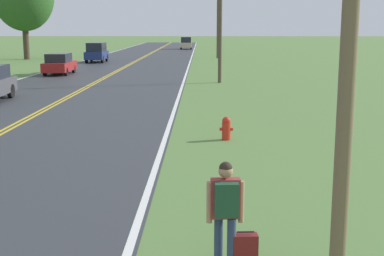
{
  "coord_description": "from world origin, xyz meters",
  "views": [
    {
      "loc": [
        7.0,
        -4.46,
        3.66
      ],
      "look_at": [
        6.75,
        9.68,
        0.96
      ],
      "focal_mm": 50.0,
      "sensor_mm": 36.0,
      "label": 1
    }
  ],
  "objects_px": {
    "car_red_sedan_mid_near": "(59,64)",
    "car_dark_blue_suv_mid_far": "(97,52)",
    "suitcase": "(245,251)",
    "car_champagne_suv_receding": "(186,43)",
    "hitchhiker_person": "(226,205)",
    "fire_hydrant": "(226,128)"
  },
  "relations": [
    {
      "from": "car_dark_blue_suv_mid_far",
      "to": "fire_hydrant",
      "type": "bearing_deg",
      "value": -163.63
    },
    {
      "from": "fire_hydrant",
      "to": "car_champagne_suv_receding",
      "type": "bearing_deg",
      "value": 92.7
    },
    {
      "from": "suitcase",
      "to": "car_dark_blue_suv_mid_far",
      "type": "relative_size",
      "value": 0.14
    },
    {
      "from": "suitcase",
      "to": "car_champagne_suv_receding",
      "type": "height_order",
      "value": "car_champagne_suv_receding"
    },
    {
      "from": "fire_hydrant",
      "to": "car_red_sedan_mid_near",
      "type": "xyz_separation_m",
      "value": [
        -11.8,
        24.06,
        0.42
      ]
    },
    {
      "from": "car_dark_blue_suv_mid_far",
      "to": "car_champagne_suv_receding",
      "type": "relative_size",
      "value": 1.05
    },
    {
      "from": "suitcase",
      "to": "car_red_sedan_mid_near",
      "type": "height_order",
      "value": "car_red_sedan_mid_near"
    },
    {
      "from": "suitcase",
      "to": "hitchhiker_person",
      "type": "bearing_deg",
      "value": 88.07
    },
    {
      "from": "fire_hydrant",
      "to": "suitcase",
      "type": "bearing_deg",
      "value": -90.84
    },
    {
      "from": "suitcase",
      "to": "car_red_sedan_mid_near",
      "type": "xyz_separation_m",
      "value": [
        -11.66,
        33.54,
        0.54
      ]
    },
    {
      "from": "hitchhiker_person",
      "to": "suitcase",
      "type": "bearing_deg",
      "value": -91.93
    },
    {
      "from": "car_red_sedan_mid_near",
      "to": "suitcase",
      "type": "bearing_deg",
      "value": -162.22
    },
    {
      "from": "hitchhiker_person",
      "to": "car_champagne_suv_receding",
      "type": "bearing_deg",
      "value": -1.51
    },
    {
      "from": "suitcase",
      "to": "car_champagne_suv_receding",
      "type": "bearing_deg",
      "value": -1.29
    },
    {
      "from": "suitcase",
      "to": "car_red_sedan_mid_near",
      "type": "relative_size",
      "value": 0.14
    },
    {
      "from": "fire_hydrant",
      "to": "hitchhiker_person",
      "type": "bearing_deg",
      "value": -92.7
    },
    {
      "from": "hitchhiker_person",
      "to": "suitcase",
      "type": "height_order",
      "value": "hitchhiker_person"
    },
    {
      "from": "car_red_sedan_mid_near",
      "to": "car_champagne_suv_receding",
      "type": "bearing_deg",
      "value": -11.65
    },
    {
      "from": "suitcase",
      "to": "car_dark_blue_suv_mid_far",
      "type": "height_order",
      "value": "car_dark_blue_suv_mid_far"
    },
    {
      "from": "suitcase",
      "to": "car_red_sedan_mid_near",
      "type": "bearing_deg",
      "value": 15.6
    },
    {
      "from": "car_dark_blue_suv_mid_far",
      "to": "hitchhiker_person",
      "type": "bearing_deg",
      "value": -167.36
    },
    {
      "from": "car_red_sedan_mid_near",
      "to": "car_dark_blue_suv_mid_far",
      "type": "height_order",
      "value": "car_dark_blue_suv_mid_far"
    }
  ]
}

